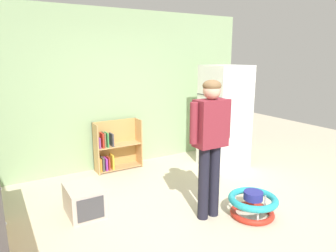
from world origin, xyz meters
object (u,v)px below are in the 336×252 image
object	(u,v)px
baby_walker	(253,204)
pet_carrier	(84,200)
standing_person	(210,137)
bookshelf	(114,149)
refrigerator	(224,117)

from	to	relation	value
baby_walker	pet_carrier	world-z (taller)	pet_carrier
standing_person	bookshelf	bearing A→B (deg)	100.81
bookshelf	baby_walker	world-z (taller)	bookshelf
refrigerator	pet_carrier	distance (m)	2.78
standing_person	pet_carrier	bearing A→B (deg)	146.77
bookshelf	baby_walker	size ratio (longest dim) A/B	1.41
bookshelf	standing_person	world-z (taller)	standing_person
bookshelf	pet_carrier	bearing A→B (deg)	-124.66
baby_walker	pet_carrier	bearing A→B (deg)	147.76
bookshelf	pet_carrier	world-z (taller)	bookshelf
standing_person	refrigerator	bearing A→B (deg)	44.25
pet_carrier	refrigerator	bearing A→B (deg)	10.26
standing_person	pet_carrier	world-z (taller)	standing_person
standing_person	baby_walker	world-z (taller)	standing_person
refrigerator	pet_carrier	xyz separation A→B (m)	(-2.65, -0.48, -0.71)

